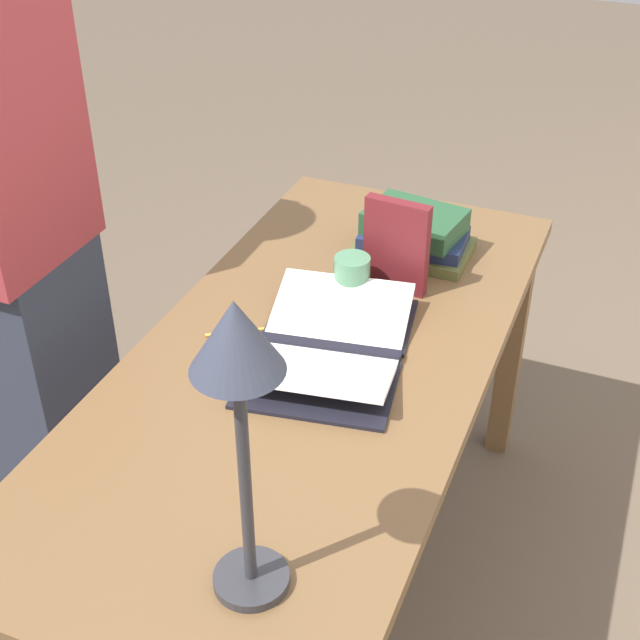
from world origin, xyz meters
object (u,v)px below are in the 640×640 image
object	(u,v)px
book_standing_upright	(396,246)
reading_lamp	(238,379)
person_reader	(22,244)
book_stack_tall	(414,234)
coffee_mug	(353,278)
open_book	(330,344)
pencil	(241,331)

from	to	relation	value
book_standing_upright	reading_lamp	bearing A→B (deg)	9.52
person_reader	book_standing_upright	bearing A→B (deg)	-71.64
book_standing_upright	reading_lamp	xyz separation A→B (m)	(0.87, 0.06, 0.28)
book_stack_tall	coffee_mug	world-z (taller)	book_stack_tall
book_standing_upright	reading_lamp	distance (m)	0.91
open_book	pencil	size ratio (longest dim) A/B	3.71
book_stack_tall	reading_lamp	distance (m)	1.09
coffee_mug	pencil	size ratio (longest dim) A/B	0.80
open_book	pencil	world-z (taller)	open_book
coffee_mug	pencil	bearing A→B (deg)	-38.63
person_reader	coffee_mug	bearing A→B (deg)	-75.52
coffee_mug	person_reader	world-z (taller)	person_reader
book_standing_upright	coffee_mug	xyz separation A→B (m)	(0.08, -0.07, -0.06)
book_standing_upright	coffee_mug	world-z (taller)	book_standing_upright
open_book	reading_lamp	size ratio (longest dim) A/B	0.96
book_standing_upright	reading_lamp	world-z (taller)	reading_lamp
book_stack_tall	person_reader	size ratio (longest dim) A/B	0.16
book_standing_upright	pencil	distance (m)	0.39
pencil	person_reader	bearing A→B (deg)	-92.47
reading_lamp	book_stack_tall	bearing A→B (deg)	-176.16
coffee_mug	pencil	distance (m)	0.28
book_stack_tall	reading_lamp	xyz separation A→B (m)	(1.03, 0.07, 0.33)
book_standing_upright	person_reader	distance (m)	0.84
open_book	pencil	distance (m)	0.20
book_standing_upright	person_reader	world-z (taller)	person_reader
book_stack_tall	pencil	world-z (taller)	book_stack_tall
book_stack_tall	pencil	distance (m)	0.51
open_book	reading_lamp	world-z (taller)	reading_lamp
reading_lamp	coffee_mug	world-z (taller)	reading_lamp
pencil	book_stack_tall	bearing A→B (deg)	152.90
book_standing_upright	coffee_mug	size ratio (longest dim) A/B	2.07
pencil	person_reader	xyz separation A→B (m)	(-0.02, -0.56, 0.08)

